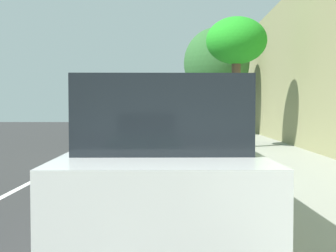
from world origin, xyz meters
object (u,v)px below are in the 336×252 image
parked_sedan_tan_mid (174,139)px  bicycle_at_curb (192,149)px  parked_suv_white_second (162,160)px  parked_sedan_dark_blue_far (175,127)px  parked_suv_silver_farthest (176,117)px  street_tree_mid_block (217,64)px  cyclist_with_backpack (200,129)px  street_tree_near_cyclist (236,43)px  fire_hydrant (203,129)px

parked_sedan_tan_mid → bicycle_at_curb: size_ratio=2.71×
bicycle_at_curb → parked_sedan_tan_mid: bearing=-125.0°
parked_suv_white_second → parked_sedan_dark_blue_far: size_ratio=1.07×
parked_suv_white_second → parked_suv_silver_farthest: same height
parked_sedan_tan_mid → parked_sedan_dark_blue_far: same height
parked_suv_white_second → street_tree_mid_block: 20.19m
cyclist_with_backpack → street_tree_near_cyclist: street_tree_near_cyclist is taller
fire_hydrant → parked_suv_silver_farthest: bearing=101.5°
cyclist_with_backpack → street_tree_near_cyclist: bearing=66.8°
street_tree_mid_block → fire_hydrant: size_ratio=7.15×
parked_suv_white_second → fire_hydrant: parked_suv_white_second is taller
street_tree_near_cyclist → cyclist_with_backpack: bearing=-113.2°
parked_suv_silver_farthest → bicycle_at_curb: size_ratio=2.95×
parked_sedan_tan_mid → parked_suv_silver_farthest: (0.07, 16.79, 0.27)m
parked_sedan_tan_mid → street_tree_near_cyclist: size_ratio=0.90×
cyclist_with_backpack → street_tree_mid_block: street_tree_mid_block is taller
parked_suv_silver_farthest → fire_hydrant: (1.38, -6.76, -0.45)m
bicycle_at_curb → cyclist_with_backpack: size_ratio=0.97×
parked_suv_white_second → cyclist_with_backpack: 7.91m
cyclist_with_backpack → fire_hydrant: (0.67, 9.71, -0.45)m
parked_suv_white_second → parked_sedan_dark_blue_far: 14.93m
cyclist_with_backpack → street_tree_near_cyclist: size_ratio=0.34×
street_tree_mid_block → fire_hydrant: street_tree_mid_block is taller
parked_suv_white_second → street_tree_mid_block: size_ratio=0.79×
parked_sedan_dark_blue_far → bicycle_at_curb: bearing=-85.3°
cyclist_with_backpack → bicycle_at_curb: bearing=115.6°
cyclist_with_backpack → street_tree_near_cyclist: 5.01m
cyclist_with_backpack → street_tree_mid_block: 12.44m
bicycle_at_curb → street_tree_near_cyclist: 5.20m
parked_suv_white_second → fire_hydrant: bearing=84.9°
bicycle_at_curb → street_tree_mid_block: size_ratio=0.27×
bicycle_at_curb → street_tree_mid_block: street_tree_mid_block is taller
street_tree_near_cyclist → parked_sedan_tan_mid: bearing=-120.5°
parked_sedan_tan_mid → bicycle_at_curb: parked_sedan_tan_mid is taller
parked_suv_white_second → parked_suv_silver_farthest: (0.18, 24.33, 0.00)m
parked_suv_silver_farthest → street_tree_near_cyclist: (2.27, -12.83, 3.07)m
parked_suv_silver_farthest → street_tree_near_cyclist: size_ratio=0.98×
parked_sedan_tan_mid → parked_suv_white_second: bearing=-90.9°
parked_sedan_dark_blue_far → fire_hydrant: (1.44, 2.64, -0.18)m
parked_sedan_tan_mid → parked_sedan_dark_blue_far: 7.39m
street_tree_near_cyclist → fire_hydrant: size_ratio=5.87×
parked_sedan_dark_blue_far → bicycle_at_curb: 6.64m
street_tree_near_cyclist → fire_hydrant: (-0.89, 6.07, -3.52)m
parked_sedan_dark_blue_far → cyclist_with_backpack: 7.12m
street_tree_mid_block → street_tree_near_cyclist: bearing=-90.0°
cyclist_with_backpack → fire_hydrant: size_ratio=2.01×
parked_sedan_tan_mid → parked_suv_silver_farthest: parked_suv_silver_farthest is taller
parked_sedan_tan_mid → parked_suv_silver_farthest: 16.79m
parked_sedan_tan_mid → fire_hydrant: parked_sedan_tan_mid is taller
parked_suv_silver_farthest → fire_hydrant: bearing=-78.5°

